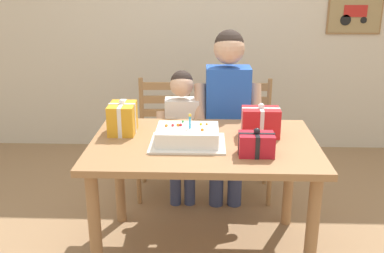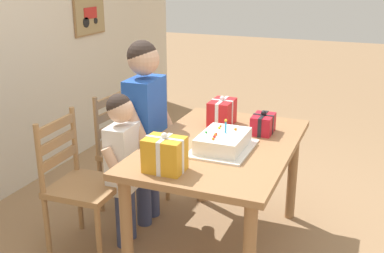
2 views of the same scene
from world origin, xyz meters
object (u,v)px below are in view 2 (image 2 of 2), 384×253
at_px(gift_box_corner_small, 165,155).
at_px(child_younger, 123,156).
at_px(chair_left, 80,184).
at_px(birthday_cake, 223,142).
at_px(dining_table, 221,159).
at_px(gift_box_beside_cake, 263,124).
at_px(child_older, 146,116).
at_px(gift_box_red_large, 222,113).
at_px(chair_right, 129,150).

height_order(gift_box_corner_small, child_younger, child_younger).
bearing_deg(chair_left, birthday_cake, -75.80).
relative_size(chair_left, child_younger, 0.87).
xyz_separation_m(dining_table, gift_box_beside_cake, (0.29, -0.19, 0.17)).
distance_m(dining_table, child_older, 0.66).
xyz_separation_m(birthday_cake, child_older, (0.26, 0.66, 0.01)).
height_order(birthday_cake, gift_box_red_large, gift_box_red_large).
bearing_deg(child_younger, chair_left, 123.56).
bearing_deg(dining_table, gift_box_red_large, 18.46).
xyz_separation_m(gift_box_beside_cake, child_older, (-0.12, 0.81, -0.00)).
relative_size(chair_left, child_older, 0.68).
distance_m(chair_right, child_older, 0.45).
height_order(gift_box_beside_cake, child_older, child_older).
distance_m(gift_box_corner_small, chair_right, 1.16).
xyz_separation_m(birthday_cake, gift_box_corner_small, (-0.42, 0.19, 0.05)).
height_order(gift_box_red_large, child_older, child_older).
distance_m(dining_table, chair_right, 0.93).
relative_size(gift_box_red_large, child_older, 0.17).
bearing_deg(gift_box_red_large, child_older, 109.62).
bearing_deg(gift_box_corner_small, chair_left, 75.04).
height_order(gift_box_red_large, gift_box_beside_cake, gift_box_red_large).
bearing_deg(gift_box_corner_small, child_younger, 53.53).
bearing_deg(gift_box_red_large, gift_box_beside_cake, -100.34).
bearing_deg(birthday_cake, gift_box_red_large, 19.55).
relative_size(birthday_cake, child_younger, 0.42).
relative_size(chair_left, chair_right, 1.00).
distance_m(chair_left, chair_right, 0.64).
relative_size(gift_box_corner_small, child_older, 0.17).
relative_size(dining_table, gift_box_red_large, 5.81).
xyz_separation_m(gift_box_corner_small, child_older, (0.68, 0.47, -0.03)).
distance_m(dining_table, child_younger, 0.64).
height_order(dining_table, chair_right, chair_right).
distance_m(gift_box_beside_cake, child_older, 0.82).
relative_size(gift_box_beside_cake, chair_right, 0.22).
relative_size(dining_table, gift_box_corner_small, 6.09).
bearing_deg(gift_box_corner_small, chair_right, 40.33).
xyz_separation_m(gift_box_beside_cake, chair_right, (0.03, 1.05, -0.35)).
xyz_separation_m(gift_box_red_large, gift_box_corner_small, (-0.86, 0.03, 0.00)).
height_order(chair_left, child_older, child_older).
bearing_deg(chair_right, child_older, -122.95).
height_order(birthday_cake, chair_left, birthday_cake).
distance_m(gift_box_red_large, child_younger, 0.75).
height_order(dining_table, birthday_cake, birthday_cake).
xyz_separation_m(dining_table, gift_box_red_large, (0.35, 0.12, 0.20)).
distance_m(birthday_cake, child_younger, 0.68).
bearing_deg(gift_box_corner_small, birthday_cake, -24.70).
relative_size(birthday_cake, child_older, 0.33).
bearing_deg(gift_box_beside_cake, gift_box_red_large, 79.66).
bearing_deg(child_younger, child_older, -0.11).
distance_m(dining_table, chair_left, 0.93).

